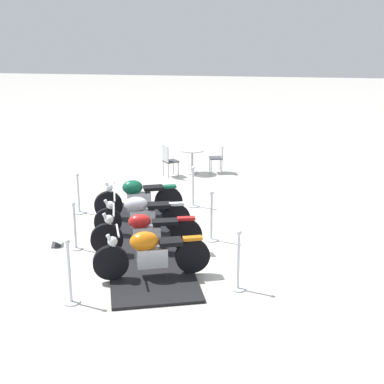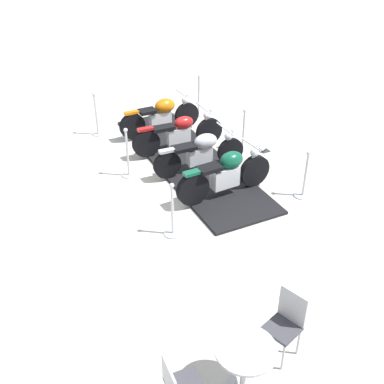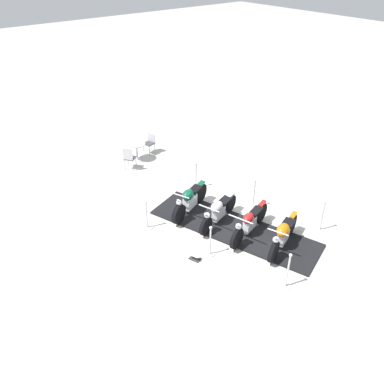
% 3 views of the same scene
% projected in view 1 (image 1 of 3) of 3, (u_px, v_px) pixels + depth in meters
% --- Properties ---
extents(ground_plane, '(80.00, 80.00, 0.00)m').
position_uv_depth(ground_plane, '(145.00, 244.00, 11.55)').
color(ground_plane, beige).
extents(display_platform, '(5.70, 3.21, 0.06)m').
position_uv_depth(display_platform, '(145.00, 243.00, 11.54)').
color(display_platform, black).
rests_on(display_platform, ground_plane).
extents(motorcycle_forest, '(0.97, 2.02, 0.98)m').
position_uv_depth(motorcycle_forest, '(138.00, 198.00, 12.94)').
color(motorcycle_forest, black).
rests_on(motorcycle_forest, display_platform).
extents(motorcycle_chrome, '(0.89, 2.06, 0.90)m').
position_uv_depth(motorcycle_chrome, '(141.00, 213.00, 11.91)').
color(motorcycle_chrome, black).
rests_on(motorcycle_chrome, display_platform).
extents(motorcycle_maroon, '(0.94, 2.19, 0.96)m').
position_uv_depth(motorcycle_maroon, '(145.00, 232.00, 10.88)').
color(motorcycle_maroon, black).
rests_on(motorcycle_maroon, display_platform).
extents(motorcycle_copper, '(0.91, 2.06, 0.95)m').
position_uv_depth(motorcycle_copper, '(150.00, 252.00, 9.84)').
color(motorcycle_copper, black).
rests_on(motorcycle_copper, display_platform).
extents(stanchion_right_mid, '(0.28, 0.28, 1.03)m').
position_uv_depth(stanchion_right_mid, '(75.00, 232.00, 11.21)').
color(stanchion_right_mid, silver).
rests_on(stanchion_right_mid, ground_plane).
extents(stanchion_right_front, '(0.36, 0.36, 1.01)m').
position_uv_depth(stanchion_right_front, '(79.00, 201.00, 13.43)').
color(stanchion_right_front, silver).
rests_on(stanchion_right_front, ground_plane).
extents(stanchion_left_mid, '(0.32, 0.32, 1.12)m').
position_uv_depth(stanchion_left_mid, '(211.00, 224.00, 11.67)').
color(stanchion_left_mid, silver).
rests_on(stanchion_left_mid, ground_plane).
extents(stanchion_left_rear, '(0.28, 0.28, 1.12)m').
position_uv_depth(stanchion_left_rear, '(238.00, 268.00, 9.46)').
color(stanchion_left_rear, silver).
rests_on(stanchion_left_rear, ground_plane).
extents(stanchion_left_front, '(0.33, 0.33, 1.06)m').
position_uv_depth(stanchion_left_front, '(193.00, 194.00, 13.87)').
color(stanchion_left_front, silver).
rests_on(stanchion_left_front, ground_plane).
extents(stanchion_right_rear, '(0.31, 0.31, 1.15)m').
position_uv_depth(stanchion_right_rear, '(70.00, 281.00, 9.01)').
color(stanchion_right_rear, silver).
rests_on(stanchion_right_rear, ground_plane).
extents(info_placard, '(0.38, 0.32, 0.21)m').
position_uv_depth(info_placard, '(56.00, 242.00, 11.48)').
color(info_placard, '#333338').
rests_on(info_placard, ground_plane).
extents(cafe_table, '(0.74, 0.74, 0.75)m').
position_uv_depth(cafe_table, '(192.00, 156.00, 16.95)').
color(cafe_table, '#B7B7BC').
rests_on(cafe_table, ground_plane).
extents(cafe_chair_near_table, '(0.56, 0.56, 0.97)m').
position_uv_depth(cafe_chair_near_table, '(169.00, 159.00, 16.57)').
color(cafe_chair_near_table, '#B7B7BC').
rests_on(cafe_chair_near_table, ground_plane).
extents(cafe_chair_across_table, '(0.49, 0.49, 0.88)m').
position_uv_depth(cafe_chair_across_table, '(218.00, 156.00, 17.04)').
color(cafe_chair_across_table, '#B7B7BC').
rests_on(cafe_chair_across_table, ground_plane).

